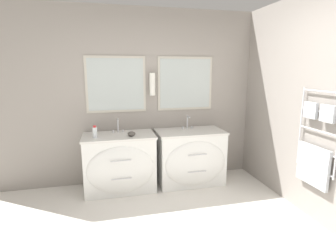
{
  "coord_description": "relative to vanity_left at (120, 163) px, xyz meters",
  "views": [
    {
      "loc": [
        -0.62,
        -1.77,
        1.72
      ],
      "look_at": [
        0.16,
        1.5,
        1.06
      ],
      "focal_mm": 28.0,
      "sensor_mm": 36.0,
      "label": 1
    }
  ],
  "objects": [
    {
      "name": "amenity_bowl",
      "position": [
        0.17,
        -0.08,
        0.43
      ],
      "size": [
        0.11,
        0.11,
        0.06
      ],
      "color": "#4C4742",
      "rests_on": "vanity_left"
    },
    {
      "name": "faucet_left",
      "position": [
        0.0,
        0.17,
        0.5
      ],
      "size": [
        0.17,
        0.13,
        0.21
      ],
      "color": "silver",
      "rests_on": "vanity_left"
    },
    {
      "name": "toiletry_bottle",
      "position": [
        -0.32,
        -0.06,
        0.47
      ],
      "size": [
        0.06,
        0.06,
        0.17
      ],
      "color": "silver",
      "rests_on": "vanity_left"
    },
    {
      "name": "vanity_left",
      "position": [
        0.0,
        0.0,
        0.0
      ],
      "size": [
        1.0,
        0.63,
        0.81
      ],
      "color": "white",
      "rests_on": "ground_plane"
    },
    {
      "name": "vanity_right",
      "position": [
        1.05,
        0.0,
        0.0
      ],
      "size": [
        1.0,
        0.63,
        0.81
      ],
      "color": "white",
      "rests_on": "ground_plane"
    },
    {
      "name": "wall_back",
      "position": [
        0.47,
        0.36,
        0.89
      ],
      "size": [
        4.92,
        0.16,
        2.6
      ],
      "color": "gray",
      "rests_on": "ground_plane"
    },
    {
      "name": "wall_right",
      "position": [
        2.15,
        -0.86,
        0.88
      ],
      "size": [
        0.13,
        4.22,
        2.6
      ],
      "color": "gray",
      "rests_on": "ground_plane"
    },
    {
      "name": "faucet_right",
      "position": [
        1.05,
        0.17,
        0.5
      ],
      "size": [
        0.17,
        0.13,
        0.21
      ],
      "color": "silver",
      "rests_on": "vanity_right"
    }
  ]
}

